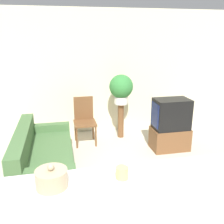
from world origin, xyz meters
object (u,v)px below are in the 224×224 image
object	(u,v)px
couch	(43,160)
wooden_chair	(84,118)
potted_plant	(121,88)
television	(171,114)
decorative_bowl	(52,178)

from	to	relation	value
couch	wooden_chair	distance (m)	1.44
wooden_chair	potted_plant	bearing A→B (deg)	7.58
television	wooden_chair	world-z (taller)	television
couch	television	bearing A→B (deg)	12.06
television	wooden_chair	xyz separation A→B (m)	(-1.58, 0.68, -0.20)
couch	decorative_bowl	distance (m)	2.14
wooden_chair	decorative_bowl	world-z (taller)	decorative_bowl
wooden_chair	decorative_bowl	distance (m)	3.25
wooden_chair	potted_plant	size ratio (longest dim) A/B	1.53
potted_plant	decorative_bowl	distance (m)	3.52
television	decorative_bowl	size ratio (longest dim) A/B	2.76
television	potted_plant	world-z (taller)	potted_plant
television	potted_plant	size ratio (longest dim) A/B	1.08
potted_plant	television	bearing A→B (deg)	-45.10
wooden_chair	potted_plant	world-z (taller)	potted_plant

